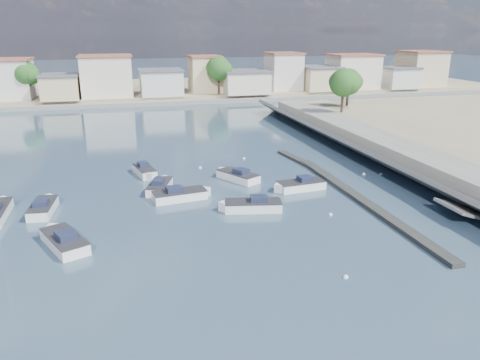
# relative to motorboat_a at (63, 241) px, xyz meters

# --- Properties ---
(ground) EXTENTS (400.00, 400.00, 0.00)m
(ground) POSITION_rel_motorboat_a_xyz_m (17.67, 33.05, -0.38)
(ground) COLOR #2A4354
(ground) RESTS_ON ground
(seawall_walkway) EXTENTS (5.00, 90.00, 1.80)m
(seawall_walkway) POSITION_rel_motorboat_a_xyz_m (36.17, 6.05, 0.52)
(seawall_walkway) COLOR slate
(seawall_walkway) RESTS_ON ground
(breakwater) EXTENTS (2.00, 31.02, 0.35)m
(breakwater) POSITION_rel_motorboat_a_xyz_m (24.57, 5.73, -0.21)
(breakwater) COLOR black
(breakwater) RESTS_ON ground
(far_shore_land) EXTENTS (160.00, 40.00, 1.40)m
(far_shore_land) POSITION_rel_motorboat_a_xyz_m (17.67, 85.05, 0.32)
(far_shore_land) COLOR gray
(far_shore_land) RESTS_ON ground
(far_shore_quay) EXTENTS (160.00, 2.50, 0.80)m
(far_shore_quay) POSITION_rel_motorboat_a_xyz_m (17.67, 64.05, 0.02)
(far_shore_quay) COLOR slate
(far_shore_quay) RESTS_ON ground
(far_town) EXTENTS (113.01, 12.80, 8.35)m
(far_town) POSITION_rel_motorboat_a_xyz_m (28.38, 69.97, 4.56)
(far_town) COLOR beige
(far_town) RESTS_ON far_shore_land
(shore_trees) EXTENTS (74.56, 38.32, 7.92)m
(shore_trees) POSITION_rel_motorboat_a_xyz_m (26.01, 61.16, 5.84)
(shore_trees) COLOR #38281E
(shore_trees) RESTS_ON ground
(motorboat_a) EXTENTS (3.76, 5.41, 1.48)m
(motorboat_a) POSITION_rel_motorboat_a_xyz_m (0.00, 0.00, 0.00)
(motorboat_a) COLOR white
(motorboat_a) RESTS_ON ground
(motorboat_b) EXTENTS (2.90, 4.64, 1.48)m
(motorboat_b) POSITION_rel_motorboat_a_xyz_m (7.75, 10.36, -0.00)
(motorboat_b) COLOR white
(motorboat_b) RESTS_ON ground
(motorboat_c) EXTENTS (5.36, 2.75, 1.48)m
(motorboat_c) POSITION_rel_motorboat_a_xyz_m (14.57, 3.17, 0.00)
(motorboat_c) COLOR white
(motorboat_c) RESTS_ON ground
(motorboat_d) EXTENTS (5.12, 2.33, 1.48)m
(motorboat_d) POSITION_rel_motorboat_a_xyz_m (20.49, 7.17, -0.00)
(motorboat_d) COLOR white
(motorboat_d) RESTS_ON ground
(motorboat_e) EXTENTS (2.11, 4.87, 1.48)m
(motorboat_e) POSITION_rel_motorboat_a_xyz_m (-2.19, 7.22, -0.00)
(motorboat_e) COLOR white
(motorboat_e) RESTS_ON ground
(motorboat_f) EXTENTS (3.89, 4.94, 1.48)m
(motorboat_f) POSITION_rel_motorboat_a_xyz_m (15.55, 11.73, -0.00)
(motorboat_f) COLOR white
(motorboat_f) RESTS_ON ground
(motorboat_g) EXTENTS (2.44, 4.61, 1.48)m
(motorboat_g) POSITION_rel_motorboat_a_xyz_m (6.68, 15.59, 0.00)
(motorboat_g) COLOR white
(motorboat_g) RESTS_ON ground
(motorboat_h) EXTENTS (5.37, 2.51, 1.48)m
(motorboat_h) POSITION_rel_motorboat_a_xyz_m (9.45, 7.34, -0.00)
(motorboat_h) COLOR white
(motorboat_h) RESTS_ON ground
(mooring_buoys) EXTENTS (18.32, 28.79, 0.34)m
(mooring_buoys) POSITION_rel_motorboat_a_xyz_m (21.41, 7.77, -0.33)
(mooring_buoys) COLOR white
(mooring_buoys) RESTS_ON ground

